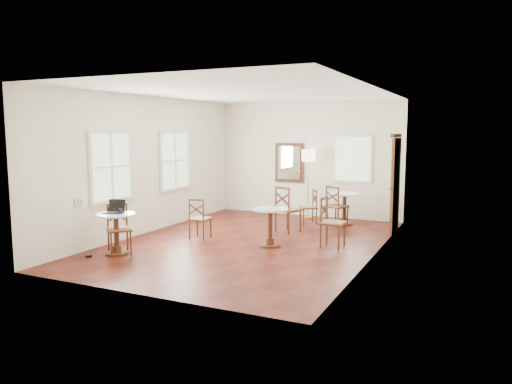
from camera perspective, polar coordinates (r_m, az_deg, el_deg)
ground at (r=9.96m, az=-0.74°, el=-5.91°), size 7.00×7.00×0.00m
room_shell at (r=9.98m, az=-0.38°, el=5.07°), size 5.02×7.02×3.01m
cafe_table_near at (r=9.29m, az=-16.01°, el=-4.20°), size 0.72×0.72×0.76m
cafe_table_mid at (r=9.55m, az=1.66°, el=-3.64°), size 0.71×0.71×0.75m
cafe_table_back at (r=11.92m, az=10.30°, el=-1.53°), size 0.72×0.72×0.76m
chair_near_a at (r=10.29m, az=-6.61°, el=-3.09°), size 0.42×0.42×0.86m
chair_near_b at (r=9.40m, az=-15.73°, el=-4.13°), size 0.60×0.60×0.92m
chair_mid_a at (r=10.88m, az=3.67°, el=-2.04°), size 0.61×0.61×1.03m
chair_mid_b at (r=9.64m, az=8.82°, el=-3.50°), size 0.46×0.46×0.97m
chair_back_a at (r=11.76m, az=9.37°, el=-1.61°), size 0.58×0.58×0.96m
chair_back_b at (r=11.91m, az=6.24°, el=-1.74°), size 0.54×0.54×0.83m
floor_lamp at (r=12.58m, az=6.14°, el=3.73°), size 0.35×0.35×1.78m
laptop at (r=9.32m, az=-16.15°, el=-1.98°), size 0.38×0.34×0.24m
mouse at (r=9.22m, az=-16.05°, el=-2.32°), size 0.11×0.08×0.04m
navy_mug at (r=9.22m, az=-15.55°, el=-2.16°), size 0.11×0.07×0.09m
water_glass at (r=9.34m, az=-16.27°, el=-2.07°), size 0.05×0.05×0.09m
power_adapter at (r=9.32m, az=-18.98°, el=-7.12°), size 0.10×0.06×0.04m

